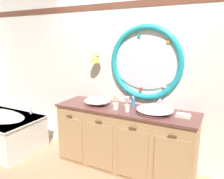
# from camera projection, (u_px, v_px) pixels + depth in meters

# --- Properties ---
(ground_plane) EXTENTS (14.00, 14.00, 0.00)m
(ground_plane) POSITION_uv_depth(u_px,v_px,m) (112.00, 174.00, 3.10)
(ground_plane) COLOR tan
(back_wall_assembly) EXTENTS (6.40, 0.26, 2.60)m
(back_wall_assembly) POSITION_uv_depth(u_px,v_px,m) (131.00, 75.00, 3.32)
(back_wall_assembly) COLOR silver
(back_wall_assembly) RESTS_ON ground_plane
(vanity_counter) EXTENTS (2.01, 0.63, 0.90)m
(vanity_counter) POSITION_uv_depth(u_px,v_px,m) (124.00, 138.00, 3.20)
(vanity_counter) COLOR tan
(vanity_counter) RESTS_ON ground_plane
(sink_basin_left) EXTENTS (0.39, 0.39, 0.12)m
(sink_basin_left) POSITION_uv_depth(u_px,v_px,m) (97.00, 101.00, 3.26)
(sink_basin_left) COLOR white
(sink_basin_left) RESTS_ON vanity_counter
(sink_basin_right) EXTENTS (0.48, 0.48, 0.11)m
(sink_basin_right) POSITION_uv_depth(u_px,v_px,m) (155.00, 109.00, 2.87)
(sink_basin_right) COLOR white
(sink_basin_right) RESTS_ON vanity_counter
(faucet_set_left) EXTENTS (0.21, 0.12, 0.17)m
(faucet_set_left) POSITION_uv_depth(u_px,v_px,m) (105.00, 97.00, 3.47)
(faucet_set_left) COLOR silver
(faucet_set_left) RESTS_ON vanity_counter
(faucet_set_right) EXTENTS (0.23, 0.12, 0.14)m
(faucet_set_right) POSITION_uv_depth(u_px,v_px,m) (160.00, 105.00, 3.07)
(faucet_set_right) COLOR silver
(faucet_set_right) RESTS_ON vanity_counter
(toothbrush_holder_left) EXTENTS (0.09, 0.09, 0.21)m
(toothbrush_holder_left) POSITION_uv_depth(u_px,v_px,m) (115.00, 106.00, 3.04)
(toothbrush_holder_left) COLOR white
(toothbrush_holder_left) RESTS_ON vanity_counter
(toothbrush_holder_right) EXTENTS (0.08, 0.08, 0.22)m
(toothbrush_holder_right) POSITION_uv_depth(u_px,v_px,m) (127.00, 107.00, 2.95)
(toothbrush_holder_right) COLOR white
(toothbrush_holder_right) RESTS_ON vanity_counter
(soap_dispenser) EXTENTS (0.06, 0.06, 0.15)m
(soap_dispenser) POSITION_uv_depth(u_px,v_px,m) (133.00, 101.00, 3.21)
(soap_dispenser) COLOR #388EBC
(soap_dispenser) RESTS_ON vanity_counter
(folded_hand_towel) EXTENTS (0.18, 0.11, 0.05)m
(folded_hand_towel) POSITION_uv_depth(u_px,v_px,m) (183.00, 116.00, 2.73)
(folded_hand_towel) COLOR beige
(folded_hand_towel) RESTS_ON vanity_counter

